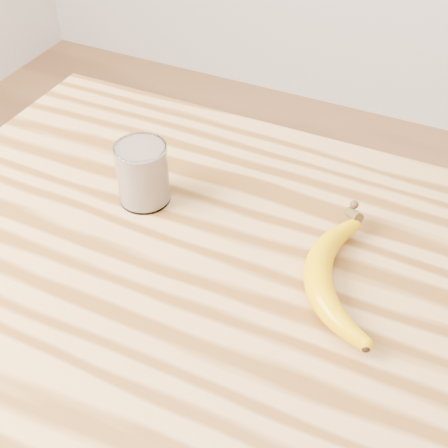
% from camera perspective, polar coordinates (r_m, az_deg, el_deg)
% --- Properties ---
extents(table, '(1.20, 0.80, 0.90)m').
position_cam_1_polar(table, '(0.94, 3.56, -12.16)').
color(table, '#B3854A').
rests_on(table, ground).
extents(smoothie_glass, '(0.08, 0.08, 0.10)m').
position_cam_1_polar(smoothie_glass, '(0.96, -7.45, 4.61)').
color(smoothie_glass, white).
rests_on(smoothie_glass, table).
extents(banana, '(0.22, 0.34, 0.04)m').
position_cam_1_polar(banana, '(0.85, 8.49, -4.74)').
color(banana, '#D29C00').
rests_on(banana, table).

